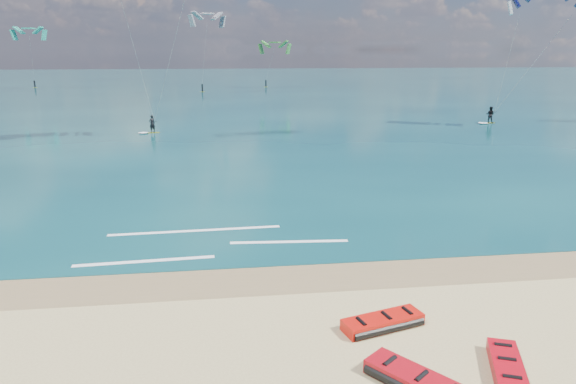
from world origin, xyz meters
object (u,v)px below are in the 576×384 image
at_px(kitesurfer_far, 521,50).
at_px(packed_kite_right, 506,373).
at_px(packed_kite_left, 382,327).
at_px(kitesurfer_main, 151,39).

bearing_deg(kitesurfer_far, packed_kite_right, -142.31).
height_order(packed_kite_left, packed_kite_right, packed_kite_left).
height_order(kitesurfer_main, kitesurfer_far, kitesurfer_main).
bearing_deg(kitesurfer_far, packed_kite_left, -146.49).
distance_m(packed_kite_left, kitesurfer_far, 44.92).
bearing_deg(packed_kite_left, kitesurfer_main, 90.84).
bearing_deg(packed_kite_left, kitesurfer_far, 39.81).
height_order(packed_kite_right, kitesurfer_far, kitesurfer_far).
bearing_deg(kitesurfer_far, kitesurfer_main, 163.10).
bearing_deg(kitesurfer_main, kitesurfer_far, -4.18).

